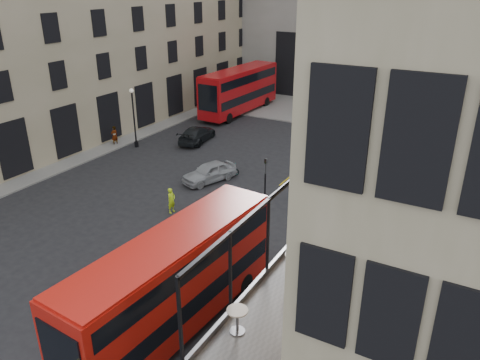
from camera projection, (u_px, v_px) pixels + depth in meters
The scene contains 31 objects.
ground at pixel (162, 328), 20.45m from camera, with size 140.00×140.00×0.00m, color black.
host_building_main at pixel (430, 227), 12.88m from camera, with size 7.26×11.40×15.10m.
host_frontage at pixel (303, 340), 16.63m from camera, with size 3.00×11.00×4.50m, color #B9AA8B.
cafe_floor at pixel (307, 287), 15.72m from camera, with size 3.00×10.00×0.10m, color slate.
building_left at pixel (59, 9), 44.07m from camera, with size 14.60×50.60×22.00m.
gateway at pixel (368, 20), 57.37m from camera, with size 35.00×10.60×18.00m.
pavement_far at pixel (327, 112), 53.53m from camera, with size 40.00×12.00×0.12m, color slate.
pavement_left at pixel (45, 157), 39.93m from camera, with size 8.00×48.00×0.12m, color slate.
traffic_light_near at pixel (265, 179), 29.54m from camera, with size 0.16×0.20×3.80m.
traffic_light_far at pixel (214, 100), 48.64m from camera, with size 0.16×0.20×3.80m.
street_lamp_a at pixel (134, 121), 41.55m from camera, with size 0.36×0.36×5.33m.
street_lamp_b at pixel (316, 99), 49.40m from camera, with size 0.36×0.36×5.33m.
bus_near at pixel (175, 278), 19.64m from camera, with size 3.34×11.40×4.49m.
bus_far at pixel (240, 88), 52.27m from camera, with size 3.25×12.46×4.94m.
car_a at pixel (209, 172), 35.02m from camera, with size 1.73×4.30×1.47m, color #9B9EA2.
car_b at pixel (361, 138), 42.39m from camera, with size 1.70×4.88×1.61m, color #AD0A1F.
car_c at pixel (197, 134), 43.56m from camera, with size 2.03×4.98×1.45m, color black.
bicycle at pixel (229, 169), 36.41m from camera, with size 0.60×1.71×0.90m, color gray.
cyclist at pixel (171, 200), 30.29m from camera, with size 0.62×0.41×1.70m, color #CFFF1A.
pedestrian_a at pixel (220, 101), 54.42m from camera, with size 0.88×0.69×1.82m, color gray.
pedestrian_b at pixel (305, 106), 52.04m from camera, with size 1.26×0.73×1.95m, color gray.
pedestrian_c at pixel (372, 110), 51.39m from camera, with size 0.96×0.40×1.64m, color gray.
pedestrian_d at pixel (447, 138), 42.06m from camera, with size 0.87×0.57×1.78m, color gray.
pedestrian_e at pixel (114, 136), 42.55m from camera, with size 0.66×0.43×1.81m, color gray.
cafe_table_near at pixel (237, 317), 13.45m from camera, with size 0.63×0.63×0.78m.
cafe_table_mid at pixel (294, 261), 16.02m from camera, with size 0.68×0.68×0.85m.
cafe_table_far at pixel (311, 237), 17.72m from camera, with size 0.58×0.58×0.72m.
cafe_chair_a at pixel (305, 335), 13.13m from camera, with size 0.52×0.52×0.92m.
cafe_chair_b at pixel (323, 284), 15.38m from camera, with size 0.48×0.48×0.81m.
cafe_chair_c at pixel (346, 273), 15.92m from camera, with size 0.47×0.47×0.79m.
cafe_chair_d at pixel (365, 235), 18.27m from camera, with size 0.44×0.44×0.88m.
Camera 1 is at (10.92, -12.43, 14.08)m, focal length 35.00 mm.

